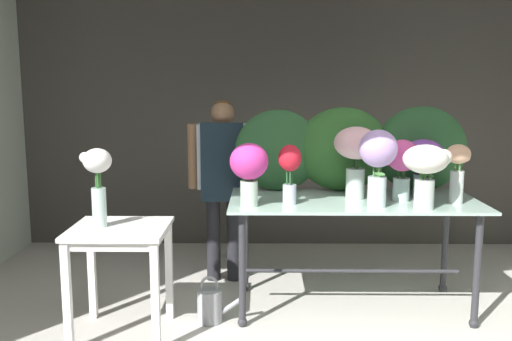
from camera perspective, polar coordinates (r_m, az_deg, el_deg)
The scene contains 16 objects.
ground_plane at distance 4.53m, azimuth 4.42°, elevation -13.27°, with size 7.46×7.46×0.00m, color beige.
wall_back at distance 5.89m, azimuth 3.52°, elevation 5.78°, with size 5.69×0.12×2.77m, color #4C4742.
display_table_glass at distance 4.27m, azimuth 9.82°, elevation -4.65°, with size 1.84×0.89×0.86m.
side_table_white at distance 3.90m, azimuth -13.69°, elevation -7.15°, with size 0.64×0.60×0.76m.
florist at distance 4.77m, azimuth -3.38°, elevation -0.06°, with size 0.60×0.24×1.56m.
foliage_backdrop at distance 4.51m, azimuth 10.14°, elevation 2.11°, with size 1.84×0.32×0.68m.
vase_blush_hydrangea at distance 4.21m, azimuth 10.14°, elevation 1.96°, with size 0.33×0.33×0.54m.
vase_magenta_lilies at distance 3.89m, azimuth -0.72°, elevation 0.33°, with size 0.27×0.27×0.45m.
vase_crimson_snapdragons at distance 3.97m, azimuth 3.44°, elevation 0.27°, with size 0.16×0.16×0.43m.
vase_violet_stock at distance 4.44m, azimuth 16.68°, elevation 1.02°, with size 0.33×0.32×0.43m.
vase_lilac_roses at distance 3.95m, azimuth 12.31°, elevation 1.22°, with size 0.26×0.26×0.54m.
vase_ivory_tulips at distance 3.98m, azimuth 16.95°, elevation 0.37°, with size 0.34×0.31×0.44m.
vase_peach_peonies at distance 4.24m, azimuth 19.84°, elevation 0.19°, with size 0.18×0.17×0.43m.
vase_fuchsia_dahlias at distance 4.20m, azimuth 14.59°, elevation 0.75°, with size 0.27×0.23×0.45m.
vase_white_roses_tall at distance 3.84m, azimuth -15.83°, elevation -0.78°, with size 0.21×0.19×0.53m.
watering_can at distance 4.15m, azimuth -4.67°, elevation -13.49°, with size 0.35×0.18×0.34m.
Camera 1 is at (-0.29, -2.49, 1.71)m, focal length 39.29 mm.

